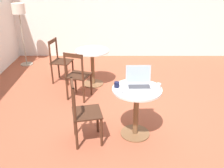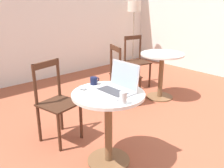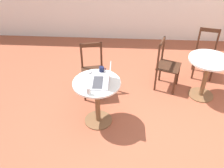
% 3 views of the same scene
% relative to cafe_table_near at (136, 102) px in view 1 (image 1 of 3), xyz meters
% --- Properties ---
extents(ground_plane, '(16.00, 16.00, 0.00)m').
position_rel_cafe_table_near_xyz_m(ground_plane, '(0.45, -0.25, -0.54)').
color(ground_plane, '#9E5138').
extents(wall_side, '(0.06, 9.40, 2.70)m').
position_rel_cafe_table_near_xyz_m(wall_side, '(3.68, -0.25, 0.81)').
color(wall_side, white).
rests_on(wall_side, ground_plane).
extents(cafe_table_near, '(0.68, 0.68, 0.75)m').
position_rel_cafe_table_near_xyz_m(cafe_table_near, '(0.00, 0.00, 0.00)').
color(cafe_table_near, brown).
rests_on(cafe_table_near, ground_plane).
extents(cafe_table_mid, '(0.68, 0.68, 0.75)m').
position_rel_cafe_table_near_xyz_m(cafe_table_mid, '(1.76, 0.75, 0.00)').
color(cafe_table_mid, brown).
rests_on(cafe_table_mid, ground_plane).
extents(chair_near_back, '(0.46, 0.46, 0.92)m').
position_rel_cafe_table_near_xyz_m(chair_near_back, '(-0.16, 0.73, -0.09)').
color(chair_near_back, '#472819').
rests_on(chair_near_back, ground_plane).
extents(chair_mid_left, '(0.49, 0.49, 0.92)m').
position_rel_cafe_table_near_xyz_m(chair_mid_left, '(1.12, 0.97, -0.09)').
color(chair_mid_left, '#472819').
rests_on(chair_mid_left, ground_plane).
extents(chair_mid_back, '(0.46, 0.46, 0.92)m').
position_rel_cafe_table_near_xyz_m(chair_mid_back, '(1.91, 1.44, -0.09)').
color(chair_mid_back, '#472819').
rests_on(chair_mid_back, ground_plane).
extents(floor_lamp, '(0.31, 0.31, 1.51)m').
position_rel_cafe_table_near_xyz_m(floor_lamp, '(2.95, 2.53, 0.72)').
color(floor_lamp, '#9E937F').
rests_on(floor_lamp, ground_plane).
extents(laptop, '(0.29, 0.36, 0.27)m').
position_rel_cafe_table_near_xyz_m(laptop, '(0.09, -0.03, 0.26)').
color(laptop, '#B7B7BC').
rests_on(laptop, cafe_table_near).
extents(mouse, '(0.06, 0.10, 0.03)m').
position_rel_cafe_table_near_xyz_m(mouse, '(-0.13, 0.24, 0.22)').
color(mouse, '#B7B7BC').
rests_on(mouse, cafe_table_near).
extents(mug, '(0.11, 0.07, 0.08)m').
position_rel_cafe_table_near_xyz_m(mug, '(0.05, 0.28, 0.24)').
color(mug, '#141938').
rests_on(mug, cafe_table_near).
extents(drinking_glass, '(0.06, 0.06, 0.11)m').
position_rel_cafe_table_near_xyz_m(drinking_glass, '(-0.07, -0.28, 0.26)').
color(drinking_glass, silver).
rests_on(drinking_glass, cafe_table_near).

